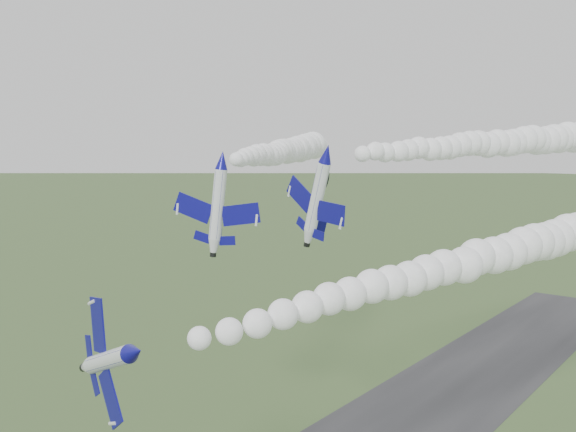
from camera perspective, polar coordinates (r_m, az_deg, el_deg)
jet_lead at (r=46.27m, az=-13.53°, el=-11.70°), size 5.41×11.77×9.15m
smoke_trail_jet_lead at (r=72.48m, az=18.28°, el=-3.09°), size 24.45×77.25×5.42m
jet_pair_left at (r=76.33m, az=-5.91°, el=4.98°), size 10.56×12.11×3.22m
smoke_trail_jet_pair_left at (r=108.58m, az=-0.33°, el=5.79°), size 30.62×57.59×5.45m
jet_pair_right at (r=66.80m, az=3.39°, el=5.57°), size 9.43×11.53×3.75m
smoke_trail_jet_pair_right at (r=88.00m, az=18.40°, el=6.25°), size 17.81×51.67×4.49m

